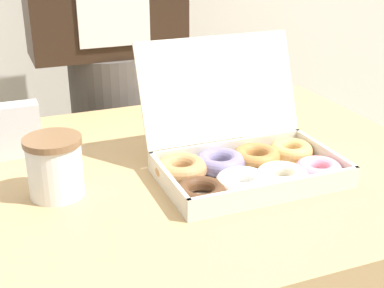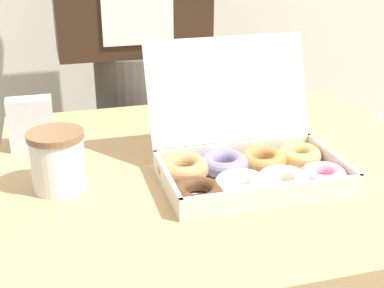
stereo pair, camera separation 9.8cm
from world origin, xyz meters
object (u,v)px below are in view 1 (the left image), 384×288
coffee_cup (55,166)px  person_customer (108,51)px  napkin_holder (17,130)px  donut_box (244,159)px

coffee_cup → person_customer: size_ratio=0.07×
coffee_cup → person_customer: person_customer is taller
coffee_cup → napkin_holder: size_ratio=0.99×
napkin_holder → person_customer: size_ratio=0.07×
donut_box → napkin_holder: bearing=146.2°
coffee_cup → napkin_holder: 0.22m
coffee_cup → napkin_holder: napkin_holder is taller
donut_box → person_customer: size_ratio=0.23×
napkin_holder → person_customer: 0.52m
person_customer → donut_box: bearing=-81.6°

